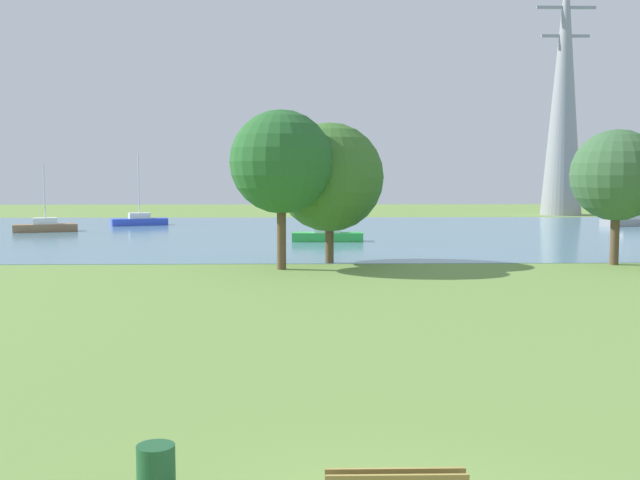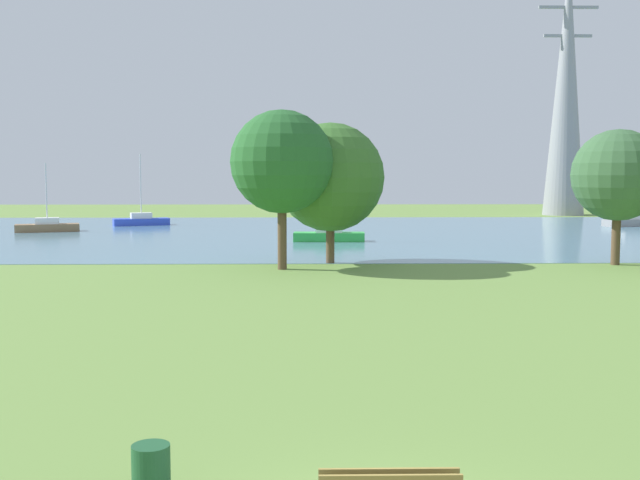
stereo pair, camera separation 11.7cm
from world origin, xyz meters
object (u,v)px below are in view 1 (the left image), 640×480
(litter_bin, at_px, (156,472))
(tree_east_far, at_px, (281,162))
(sailboat_green, at_px, (328,235))
(sailboat_gray, at_px, (628,221))
(tree_east_near, at_px, (617,175))
(tree_west_far, at_px, (330,177))
(sailboat_blue, at_px, (139,220))
(electricity_pylon, at_px, (564,86))
(sailboat_brown, at_px, (45,226))

(litter_bin, relative_size, tree_east_far, 0.10)
(litter_bin, distance_m, sailboat_green, 41.43)
(sailboat_green, xyz_separation_m, sailboat_gray, (26.65, 14.08, 0.02))
(litter_bin, distance_m, tree_east_near, 33.48)
(tree_east_far, height_order, tree_west_far, tree_east_far)
(sailboat_green, bearing_deg, tree_west_far, -91.45)
(litter_bin, height_order, sailboat_blue, sailboat_blue)
(sailboat_blue, distance_m, tree_east_far, 33.96)
(sailboat_green, bearing_deg, electricity_pylon, 49.90)
(sailboat_blue, relative_size, sailboat_green, 1.00)
(sailboat_gray, relative_size, tree_east_near, 1.09)
(sailboat_brown, xyz_separation_m, tree_east_near, (36.19, -22.18, 4.10))
(litter_bin, height_order, tree_east_near, tree_east_near)
(tree_west_far, height_order, tree_east_near, tree_west_far)
(sailboat_brown, xyz_separation_m, sailboat_green, (21.97, -8.81, 0.01))
(sailboat_gray, bearing_deg, sailboat_green, -152.16)
(sailboat_green, bearing_deg, sailboat_blue, 135.22)
(sailboat_brown, bearing_deg, sailboat_blue, 50.65)
(tree_west_far, bearing_deg, electricity_pylon, 58.53)
(sailboat_green, relative_size, tree_east_far, 0.81)
(litter_bin, bearing_deg, electricity_pylon, 67.31)
(tree_west_far, bearing_deg, sailboat_green, 88.55)
(sailboat_brown, relative_size, electricity_pylon, 0.19)
(tree_east_near, bearing_deg, sailboat_brown, 148.49)
(sailboat_gray, xyz_separation_m, tree_west_far, (-26.97, -26.47, 3.98))
(sailboat_blue, bearing_deg, sailboat_gray, -2.54)
(sailboat_brown, distance_m, sailboat_gray, 48.90)
(sailboat_blue, relative_size, electricity_pylon, 0.23)
(sailboat_blue, xyz_separation_m, tree_west_far, (15.78, -28.36, 3.99))
(sailboat_blue, xyz_separation_m, tree_east_far, (13.36, -30.85, 4.75))
(sailboat_brown, bearing_deg, sailboat_gray, 6.18)
(sailboat_blue, relative_size, tree_east_near, 0.91)
(sailboat_gray, xyz_separation_m, tree_east_near, (-12.43, -27.45, 4.08))
(sailboat_blue, relative_size, tree_east_far, 0.81)
(sailboat_brown, bearing_deg, litter_bin, -70.11)
(sailboat_blue, xyz_separation_m, sailboat_gray, (42.75, -1.90, 0.02))
(litter_bin, distance_m, sailboat_brown, 53.24)
(sailboat_green, distance_m, sailboat_gray, 30.14)
(tree_west_far, height_order, electricity_pylon, electricity_pylon)
(sailboat_blue, height_order, electricity_pylon, electricity_pylon)
(sailboat_brown, bearing_deg, tree_west_far, -44.40)
(sailboat_blue, bearing_deg, sailboat_green, -44.78)
(sailboat_blue, height_order, sailboat_brown, sailboat_blue)
(sailboat_blue, distance_m, electricity_pylon, 47.41)
(tree_west_far, distance_m, tree_east_near, 14.57)
(tree_east_near, bearing_deg, sailboat_gray, 65.63)
(tree_east_far, height_order, electricity_pylon, electricity_pylon)
(tree_east_near, distance_m, electricity_pylon, 47.56)
(sailboat_brown, distance_m, tree_west_far, 30.57)
(litter_bin, distance_m, tree_east_far, 26.82)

